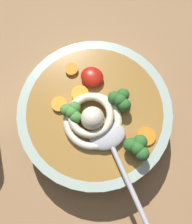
% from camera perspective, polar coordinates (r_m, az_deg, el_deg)
% --- Properties ---
extents(table_slab, '(1.30, 1.30, 0.03)m').
position_cam_1_polar(table_slab, '(0.52, -0.23, -2.17)').
color(table_slab, '#936D47').
rests_on(table_slab, ground).
extents(soup_bowl, '(0.26, 0.26, 0.07)m').
position_cam_1_polar(soup_bowl, '(0.47, 0.00, -1.04)').
color(soup_bowl, '#9EB2A3').
rests_on(soup_bowl, table_slab).
extents(noodle_pile, '(0.11, 0.10, 0.04)m').
position_cam_1_polar(noodle_pile, '(0.42, -0.87, -1.46)').
color(noodle_pile, beige).
rests_on(noodle_pile, soup_bowl).
extents(soup_spoon, '(0.15, 0.14, 0.02)m').
position_cam_1_polar(soup_spoon, '(0.42, 3.24, -6.90)').
color(soup_spoon, '#B7B7BC').
rests_on(soup_spoon, soup_bowl).
extents(chili_sauce_dollop, '(0.04, 0.04, 0.02)m').
position_cam_1_polar(chili_sauce_dollop, '(0.45, -0.84, 7.57)').
color(chili_sauce_dollop, '#B2190F').
rests_on(chili_sauce_dollop, soup_bowl).
extents(broccoli_floret_far, '(0.04, 0.04, 0.03)m').
position_cam_1_polar(broccoli_floret_far, '(0.43, 5.26, 2.70)').
color(broccoli_floret_far, '#7A9E60').
rests_on(broccoli_floret_far, soup_bowl).
extents(broccoli_floret_center, '(0.04, 0.04, 0.03)m').
position_cam_1_polar(broccoli_floret_center, '(0.41, 8.91, -7.51)').
color(broccoli_floret_center, '#7A9E60').
rests_on(broccoli_floret_center, soup_bowl).
extents(broccoli_floret_near_spoon, '(0.04, 0.03, 0.03)m').
position_cam_1_polar(broccoli_floret_near_spoon, '(0.42, -5.19, 0.05)').
color(broccoli_floret_near_spoon, '#7A9E60').
rests_on(broccoli_floret_near_spoon, soup_bowl).
extents(carrot_slice_beside_chili, '(0.02, 0.02, 0.01)m').
position_cam_1_polar(carrot_slice_beside_chili, '(0.46, -5.28, 9.11)').
color(carrot_slice_beside_chili, orange).
rests_on(carrot_slice_beside_chili, soup_bowl).
extents(carrot_slice_extra_a, '(0.03, 0.03, 0.01)m').
position_cam_1_polar(carrot_slice_extra_a, '(0.45, -3.46, 3.93)').
color(carrot_slice_extra_a, orange).
rests_on(carrot_slice_extra_a, soup_bowl).
extents(carrot_slice_beside_noodles, '(0.03, 0.03, 0.00)m').
position_cam_1_polar(carrot_slice_beside_noodles, '(0.44, 10.74, -5.27)').
color(carrot_slice_beside_noodles, orange).
rests_on(carrot_slice_beside_noodles, soup_bowl).
extents(carrot_slice_extra_b, '(0.03, 0.03, 0.01)m').
position_cam_1_polar(carrot_slice_extra_b, '(0.44, -7.90, 1.66)').
color(carrot_slice_extra_b, orange).
rests_on(carrot_slice_extra_b, soup_bowl).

